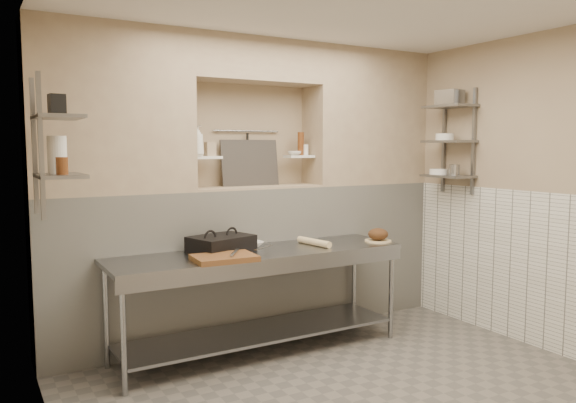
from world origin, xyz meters
TOP-DOWN VIEW (x-y plane):
  - wall_left at (-2.05, 0.00)m, footprint 0.10×3.90m
  - wall_right at (2.05, 0.00)m, footprint 0.10×3.90m
  - wall_back at (0.00, 2.00)m, footprint 4.00×0.10m
  - backwall_lower at (0.00, 1.75)m, footprint 4.00×0.40m
  - alcove_sill at (0.00, 1.75)m, footprint 1.30×0.40m
  - backwall_pillar_left at (-1.33, 1.75)m, footprint 1.35×0.40m
  - backwall_pillar_right at (1.33, 1.75)m, footprint 1.35×0.40m
  - backwall_header at (0.00, 1.75)m, footprint 1.30×0.40m
  - wainscot_left at (-1.99, 0.00)m, footprint 0.02×3.90m
  - wainscot_right at (1.99, 0.00)m, footprint 0.02×3.90m
  - alcove_shelf_left at (-0.50, 1.75)m, footprint 0.28×0.16m
  - alcove_shelf_right at (0.50, 1.75)m, footprint 0.28×0.16m
  - utensil_rail at (0.00, 1.92)m, footprint 0.70×0.02m
  - hanging_steel at (0.00, 1.90)m, footprint 0.02×0.02m
  - splash_panel at (0.00, 1.85)m, footprint 0.60×0.08m
  - shelf_rail_left_a at (-1.98, 1.25)m, footprint 0.03×0.03m
  - shelf_rail_left_b at (-1.98, 0.85)m, footprint 0.03×0.03m
  - wall_shelf_left_lower at (-1.84, 1.05)m, footprint 0.30×0.50m
  - wall_shelf_left_upper at (-1.84, 1.05)m, footprint 0.30×0.50m
  - shelf_rail_right_a at (1.98, 1.25)m, footprint 0.03×0.03m
  - shelf_rail_right_b at (1.98, 0.85)m, footprint 0.03×0.03m
  - wall_shelf_right_lower at (1.84, 1.05)m, footprint 0.30×0.50m
  - wall_shelf_right_mid at (1.84, 1.05)m, footprint 0.30×0.50m
  - wall_shelf_right_upper at (1.84, 1.05)m, footprint 0.30×0.50m
  - prep_table at (-0.24, 1.18)m, footprint 2.60×0.70m
  - panini_press at (-0.53, 1.33)m, footprint 0.59×0.50m
  - cutting_board at (-0.66, 0.97)m, footprint 0.51×0.37m
  - knife_blade at (-0.24, 1.10)m, footprint 0.24×0.17m
  - tongs at (-0.57, 0.97)m, footprint 0.18×0.24m
  - mixing_bowl at (-0.23, 1.39)m, footprint 0.25×0.25m
  - rolling_pin at (0.32, 1.19)m, footprint 0.13×0.41m
  - bread_board at (0.96, 1.06)m, footprint 0.25×0.25m
  - bread_loaf at (0.96, 1.06)m, footprint 0.19×0.19m
  - bottle_soap at (-0.59, 1.71)m, footprint 0.13×0.13m
  - jar_alcove at (-0.46, 1.74)m, footprint 0.08×0.08m
  - bowl_alcove at (0.42, 1.72)m, footprint 0.14×0.14m
  - condiment_a at (0.54, 1.78)m, footprint 0.06×0.06m
  - condiment_b at (0.51, 1.75)m, footprint 0.06×0.06m
  - condiment_c at (0.58, 1.77)m, footprint 0.06×0.06m
  - jug_left at (-1.84, 1.15)m, footprint 0.13×0.13m
  - jar_left at (-1.84, 0.94)m, footprint 0.08×0.08m
  - box_left_upper at (-1.84, 1.06)m, footprint 0.11×0.11m
  - bowl_right at (1.84, 1.18)m, footprint 0.19×0.19m
  - canister_right at (1.84, 0.97)m, footprint 0.11×0.11m
  - bowl_right_mid at (1.84, 1.11)m, footprint 0.18×0.18m
  - basket_right at (1.84, 1.06)m, footprint 0.22×0.26m

SIDE VIEW (x-z plane):
  - prep_table at x=-0.24m, z-range 0.19..1.09m
  - backwall_lower at x=0.00m, z-range 0.00..1.40m
  - wainscot_left at x=-1.99m, z-range 0.00..1.40m
  - wainscot_right at x=1.99m, z-range 0.00..1.40m
  - bread_board at x=0.96m, z-range 0.90..0.91m
  - cutting_board at x=-0.66m, z-range 0.90..0.94m
  - mixing_bowl at x=-0.23m, z-range 0.90..0.96m
  - rolling_pin at x=0.32m, z-range 0.90..0.96m
  - knife_blade at x=-0.24m, z-range 0.95..0.95m
  - tongs at x=-0.57m, z-range 0.95..0.97m
  - panini_press at x=-0.53m, z-range 0.90..1.04m
  - bread_loaf at x=0.96m, z-range 0.91..1.03m
  - wall_left at x=-2.05m, z-range 0.00..2.80m
  - wall_right at x=2.05m, z-range 0.00..2.80m
  - wall_back at x=0.00m, z-range 0.00..2.80m
  - alcove_sill at x=0.00m, z-range 1.40..1.42m
  - wall_shelf_right_lower at x=1.84m, z-range 1.49..1.51m
  - bowl_right at x=1.84m, z-range 1.51..1.57m
  - canister_right at x=1.84m, z-range 1.51..1.62m
  - wall_shelf_left_lower at x=-1.84m, z-range 1.59..1.61m
  - splash_panel at x=0.00m, z-range 1.42..1.86m
  - jar_left at x=-1.84m, z-range 1.61..1.73m
  - alcove_shelf_left at x=-0.50m, z-range 1.69..1.71m
  - alcove_shelf_right at x=0.50m, z-range 1.69..1.71m
  - bowl_alcove at x=0.42m, z-range 1.71..1.75m
  - jug_left at x=-1.84m, z-range 1.61..1.87m
  - condiment_c at x=0.58m, z-range 1.71..1.82m
  - jar_alcove at x=-0.46m, z-range 1.71..1.84m
  - hanging_steel at x=0.00m, z-range 1.63..1.93m
  - shelf_rail_left_a at x=-1.98m, z-range 1.33..2.27m
  - shelf_rail_left_b at x=-1.98m, z-range 1.33..2.27m
  - condiment_a at x=0.54m, z-range 1.71..1.94m
  - condiment_b at x=0.51m, z-range 1.71..1.94m
  - bottle_soap at x=-0.59m, z-range 1.71..1.99m
  - shelf_rail_right_a at x=1.98m, z-range 1.33..2.38m
  - shelf_rail_right_b at x=1.98m, z-range 1.33..2.38m
  - wall_shelf_right_mid at x=1.84m, z-range 1.84..1.86m
  - bowl_right_mid at x=1.84m, z-range 1.86..1.93m
  - utensil_rail at x=0.00m, z-range 1.94..1.96m
  - wall_shelf_left_upper at x=-1.84m, z-range 1.99..2.01m
  - box_left_upper at x=-1.84m, z-range 2.01..2.16m
  - backwall_pillar_left at x=-1.33m, z-range 1.40..2.80m
  - backwall_pillar_right at x=1.33m, z-range 1.40..2.80m
  - wall_shelf_right_upper at x=1.84m, z-range 2.19..2.21m
  - basket_right at x=1.84m, z-range 2.21..2.36m
  - backwall_header at x=0.00m, z-range 2.40..2.80m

